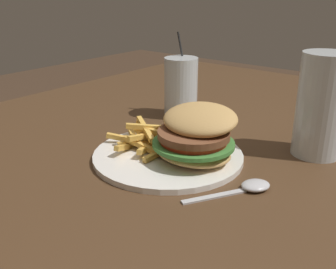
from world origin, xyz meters
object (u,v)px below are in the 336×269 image
(meal_plate_near, at_px, (184,142))
(beer_glass, at_px, (321,109))
(juice_glass, at_px, (181,89))
(spoon, at_px, (250,187))

(meal_plate_near, xyz_separation_m, beer_glass, (0.17, 0.18, 0.05))
(juice_glass, bearing_deg, meal_plate_near, -51.74)
(meal_plate_near, xyz_separation_m, spoon, (0.14, -0.02, -0.03))
(beer_glass, bearing_deg, meal_plate_near, -134.10)
(meal_plate_near, distance_m, spoon, 0.15)
(beer_glass, xyz_separation_m, spoon, (-0.03, -0.20, -0.08))
(meal_plate_near, distance_m, juice_glass, 0.26)
(meal_plate_near, bearing_deg, beer_glass, 45.90)
(juice_glass, relative_size, spoon, 1.41)
(meal_plate_near, bearing_deg, juice_glass, 128.26)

